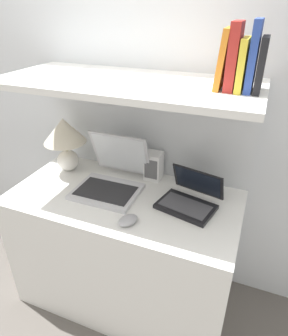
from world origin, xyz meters
TOP-DOWN VIEW (x-y plane):
  - ground_plane at (0.00, 0.00)m, footprint 12.00×12.00m
  - wall_back at (0.00, 0.66)m, footprint 6.00×0.05m
  - desk at (0.00, 0.30)m, footprint 1.17×0.59m
  - back_riser at (0.00, 0.61)m, footprint 1.17×0.04m
  - shelf at (0.00, 0.36)m, footprint 1.17×0.53m
  - table_lamp at (-0.42, 0.43)m, footprint 0.24×0.24m
  - laptop_large at (-0.09, 0.35)m, footprint 0.33×0.36m
  - laptop_small at (0.33, 0.35)m, footprint 0.31×0.29m
  - computer_mouse at (0.11, 0.11)m, footprint 0.10×0.12m
  - router_box at (0.08, 0.52)m, footprint 0.09×0.09m
  - book_black at (0.54, 0.36)m, footprint 0.02×0.14m
  - book_blue at (0.51, 0.36)m, footprint 0.03×0.14m
  - book_yellow at (0.48, 0.36)m, footprint 0.03×0.15m
  - book_red at (0.44, 0.36)m, footprint 0.04×0.14m
  - book_orange at (0.41, 0.36)m, footprint 0.04×0.14m

SIDE VIEW (x-z plane):
  - ground_plane at x=0.00m, z-range 0.00..0.00m
  - desk at x=0.00m, z-range 0.00..0.72m
  - back_riser at x=0.00m, z-range 0.00..1.27m
  - computer_mouse at x=0.11m, z-range 0.72..0.76m
  - laptop_small at x=0.33m, z-range 0.68..0.84m
  - laptop_large at x=-0.09m, z-range 0.64..0.92m
  - router_box at x=0.08m, z-range 0.72..0.88m
  - table_lamp at x=-0.42m, z-range 0.78..1.09m
  - wall_back at x=0.00m, z-range 0.00..2.40m
  - shelf at x=0.00m, z-range 1.27..1.30m
  - book_yellow at x=0.48m, z-range 1.30..1.48m
  - book_black at x=0.54m, z-range 1.30..1.49m
  - book_orange at x=0.41m, z-range 1.30..1.51m
  - book_red at x=0.44m, z-range 1.30..1.54m
  - book_blue at x=0.51m, z-range 1.30..1.54m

